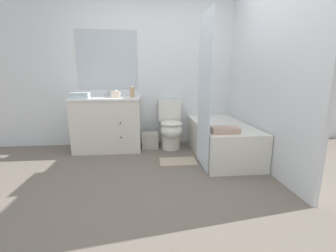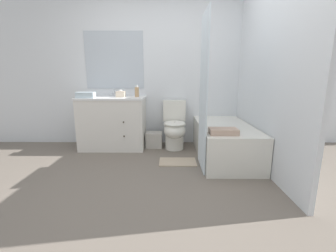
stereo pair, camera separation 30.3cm
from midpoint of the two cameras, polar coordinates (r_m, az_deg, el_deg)
The scene contains 14 objects.
ground_plane at distance 2.48m, azimuth 0.74°, elevation -15.37°, with size 14.00×14.00×0.00m, color #6B6056.
wall_back at distance 3.92m, azimuth 0.52°, elevation 13.79°, with size 8.00×0.06×2.50m.
wall_right at distance 3.33m, azimuth 24.96°, elevation 12.90°, with size 0.05×2.69×2.50m.
vanity_cabinet at distance 3.75m, azimuth -11.50°, elevation 0.98°, with size 1.04×0.61×0.84m.
sink_faucet at distance 3.89m, azimuth -11.17°, elevation 8.02°, with size 0.14×0.12×0.12m.
toilet at distance 3.65m, azimuth 4.04°, elevation -0.26°, with size 0.37×0.64×0.77m.
bathtub at distance 3.41m, azimuth 16.53°, elevation -3.64°, with size 0.74×1.49×0.48m.
shower_curtain at distance 2.83m, azimuth 12.05°, elevation 7.99°, with size 0.01×0.57×1.89m.
wastebasket at distance 3.75m, azimuth -1.27°, elevation -3.55°, with size 0.27×0.23×0.25m.
tissue_box at distance 3.64m, azimuth -9.59°, elevation 8.00°, with size 0.13×0.13×0.12m.
soap_dispenser at distance 3.65m, azimuth -5.55°, elevation 8.67°, with size 0.07×0.07×0.18m.
hand_towel_folded at distance 3.59m, azimuth -17.95°, elevation 7.47°, with size 0.27×0.14×0.09m.
bath_towel_folded at distance 2.79m, azimuth 16.94°, elevation -1.35°, with size 0.34×0.19×0.07m.
bath_mat at distance 3.14m, azimuth 5.28°, elevation -9.11°, with size 0.51×0.31×0.02m.
Camera 2 is at (0.13, -2.20, 1.15)m, focal length 24.00 mm.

